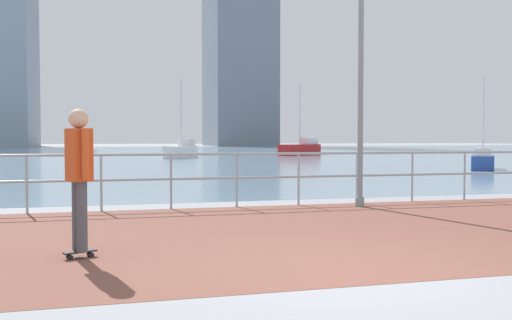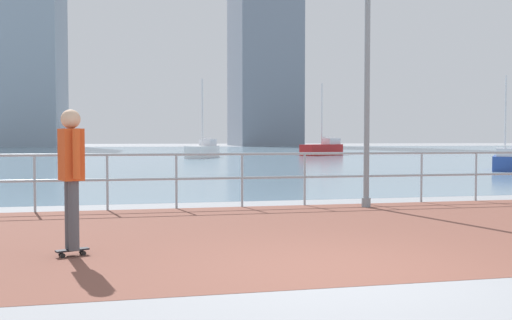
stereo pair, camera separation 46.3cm
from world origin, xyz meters
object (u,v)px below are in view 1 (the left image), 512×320
lamppost (361,67)px  sailboat_navy (182,150)px  skateboarder (79,168)px  sailboat_blue (301,148)px  sailboat_gray (483,161)px

lamppost → sailboat_navy: (0.09, 31.05, -2.42)m
lamppost → sailboat_navy: size_ratio=0.91×
skateboarder → sailboat_blue: size_ratio=0.29×
sailboat_navy → sailboat_blue: (10.93, 4.23, 0.03)m
sailboat_navy → sailboat_blue: size_ratio=0.95×
sailboat_gray → sailboat_navy: bearing=121.3°
sailboat_gray → sailboat_blue: sailboat_blue is taller
skateboarder → sailboat_blue: sailboat_blue is taller
sailboat_gray → sailboat_blue: bearing=92.0°
lamppost → skateboarder: (-5.51, -3.77, -1.88)m
lamppost → sailboat_blue: size_ratio=0.87×
lamppost → sailboat_gray: (11.82, 11.75, -2.57)m
skateboarder → lamppost: bearing=34.3°
lamppost → sailboat_blue: sailboat_blue is taller
skateboarder → sailboat_gray: (17.34, 15.51, -0.69)m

